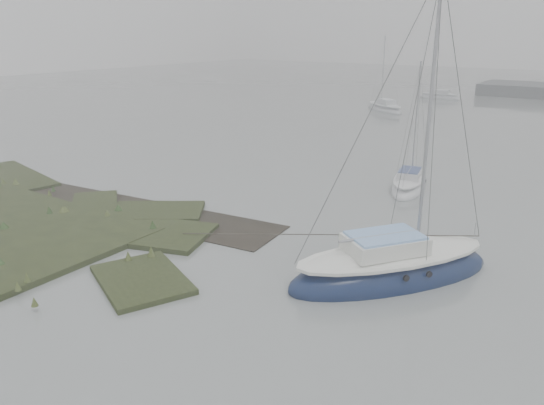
% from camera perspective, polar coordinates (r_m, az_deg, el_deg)
% --- Properties ---
extents(ground, '(160.00, 160.00, 0.00)m').
position_cam_1_polar(ground, '(43.56, 16.92, 7.05)').
color(ground, slate).
rests_on(ground, ground).
extents(sailboat_main, '(6.19, 7.27, 10.24)m').
position_cam_1_polar(sailboat_main, '(17.88, 12.65, -7.04)').
color(sailboat_main, '#0C1838').
rests_on(sailboat_main, ground).
extents(sailboat_white, '(2.56, 5.07, 6.83)m').
position_cam_1_polar(sailboat_white, '(28.08, 14.53, 1.88)').
color(sailboat_white, silver).
rests_on(sailboat_white, ground).
extents(sailboat_far_a, '(5.56, 4.69, 7.81)m').
position_cam_1_polar(sailboat_far_a, '(54.87, 12.02, 9.83)').
color(sailboat_far_a, '#A8ACB1').
rests_on(sailboat_far_a, ground).
extents(sailboat_far_c, '(4.76, 1.62, 6.69)m').
position_cam_1_polar(sailboat_far_c, '(66.66, 17.58, 10.77)').
color(sailboat_far_c, '#AEB1B8').
rests_on(sailboat_far_c, ground).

